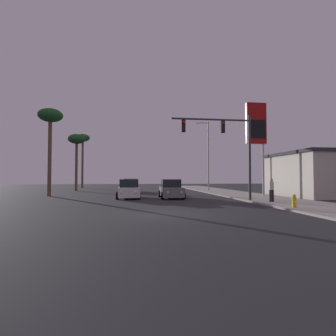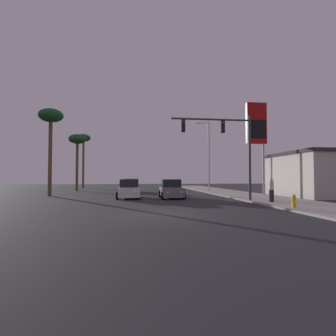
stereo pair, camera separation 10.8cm
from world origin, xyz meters
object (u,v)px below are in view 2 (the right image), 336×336
(fire_hydrant, at_px, (294,201))
(car_tan, at_px, (132,186))
(gas_station_sign, at_px, (256,128))
(palm_tree_near, at_px, (51,120))
(traffic_light_mast, at_px, (228,140))
(pedestrian_on_sidewalk, at_px, (271,189))
(palm_tree_far, at_px, (84,141))
(car_grey, at_px, (171,190))
(car_white, at_px, (129,190))
(palm_tree_mid, at_px, (77,142))
(street_lamp, at_px, (208,152))

(fire_hydrant, bearing_deg, car_tan, 116.72)
(gas_station_sign, height_order, palm_tree_near, gas_station_sign)
(gas_station_sign, bearing_deg, traffic_light_mast, -133.20)
(pedestrian_on_sidewalk, distance_m, palm_tree_far, 35.75)
(car_grey, distance_m, car_white, 3.77)
(pedestrian_on_sidewalk, relative_size, palm_tree_near, 0.19)
(car_grey, relative_size, fire_hydrant, 5.70)
(gas_station_sign, xyz_separation_m, palm_tree_near, (-20.07, 3.17, 0.94))
(palm_tree_near, xyz_separation_m, palm_tree_mid, (0.47, 10.00, -0.80))
(palm_tree_near, bearing_deg, gas_station_sign, -8.98)
(car_white, height_order, street_lamp, street_lamp)
(traffic_light_mast, bearing_deg, palm_tree_mid, 129.32)
(street_lamp, bearing_deg, palm_tree_far, 142.59)
(palm_tree_near, bearing_deg, car_white, -24.59)
(palm_tree_mid, bearing_deg, traffic_light_mast, -50.68)
(car_grey, height_order, pedestrian_on_sidewalk, pedestrian_on_sidewalk)
(car_grey, relative_size, traffic_light_mast, 0.67)
(gas_station_sign, bearing_deg, street_lamp, 103.98)
(car_white, height_order, palm_tree_mid, palm_tree_mid)
(car_white, distance_m, car_tan, 9.39)
(street_lamp, relative_size, gas_station_sign, 1.00)
(fire_hydrant, xyz_separation_m, palm_tree_near, (-17.48, 13.06, 7.07))
(car_tan, height_order, gas_station_sign, gas_station_sign)
(car_grey, height_order, traffic_light_mast, traffic_light_mast)
(car_white, height_order, palm_tree_near, palm_tree_near)
(car_grey, distance_m, fire_hydrant, 10.85)
(gas_station_sign, relative_size, palm_tree_near, 1.03)
(traffic_light_mast, bearing_deg, palm_tree_far, 119.53)
(car_grey, relative_size, pedestrian_on_sidewalk, 2.59)
(traffic_light_mast, bearing_deg, car_grey, 131.83)
(car_tan, xyz_separation_m, palm_tree_mid, (-7.51, 4.19, 5.99))
(traffic_light_mast, distance_m, palm_tree_far, 32.58)
(car_white, relative_size, palm_tree_far, 0.46)
(palm_tree_near, bearing_deg, fire_hydrant, -36.76)
(palm_tree_mid, bearing_deg, car_tan, -29.16)
(car_grey, relative_size, car_tan, 1.00)
(traffic_light_mast, xyz_separation_m, street_lamp, (2.44, 14.10, 0.45))
(car_grey, relative_size, palm_tree_far, 0.46)
(palm_tree_mid, xyz_separation_m, palm_tree_far, (-1.07, 10.00, 1.45))
(car_grey, xyz_separation_m, traffic_light_mast, (3.78, -4.23, 3.90))
(street_lamp, distance_m, palm_tree_near, 18.92)
(street_lamp, height_order, pedestrian_on_sidewalk, street_lamp)
(palm_tree_near, distance_m, palm_tree_mid, 10.04)
(pedestrian_on_sidewalk, bearing_deg, gas_station_sign, 72.11)
(car_white, relative_size, fire_hydrant, 5.72)
(car_white, distance_m, street_lamp, 14.45)
(car_tan, bearing_deg, car_grey, 112.07)
(car_grey, distance_m, palm_tree_near, 13.99)
(palm_tree_near, bearing_deg, car_tan, 36.03)
(car_white, bearing_deg, gas_station_sign, 179.65)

